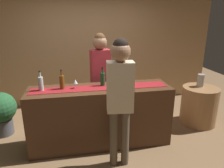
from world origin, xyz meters
The scene contains 14 objects.
ground_plane centered at (0.00, 0.00, 0.00)m, with size 10.00×10.00×0.00m, color brown.
back_wall centered at (0.00, 1.90, 1.45)m, with size 6.00×0.12×2.90m, color tan.
bar_counter centered at (0.00, 0.00, 0.49)m, with size 2.22×0.60×0.97m, color #472B19.
counter_runner_cloth centered at (0.00, 0.00, 0.97)m, with size 2.11×0.28×0.01m, color maroon.
wine_bottle_green centered at (0.05, 0.09, 1.08)m, with size 0.07×0.07×0.30m.
wine_bottle_clear centered at (-0.88, 0.03, 1.08)m, with size 0.07×0.07×0.30m.
wine_bottle_amber centered at (-0.57, 0.05, 1.08)m, with size 0.07×0.07×0.30m.
wine_glass_near_customer centered at (-0.37, 0.04, 1.08)m, with size 0.07×0.07×0.14m.
wine_glass_mid_counter centered at (0.44, 0.01, 1.08)m, with size 0.07×0.07×0.14m.
bartender centered at (0.08, 0.58, 1.10)m, with size 0.37×0.25×1.76m.
customer_sipping centered at (0.18, -0.58, 1.12)m, with size 0.36×0.25×1.78m.
round_side_table centered at (1.98, 0.33, 0.37)m, with size 0.68×0.68×0.74m, color #996B42.
vase_on_side_table centered at (1.99, 0.40, 0.86)m, with size 0.13×0.13×0.24m, color #A8A399.
potted_plant_tall centered at (-1.68, 0.59, 0.45)m, with size 0.53×0.53×0.78m.
Camera 1 is at (-0.39, -3.03, 2.01)m, focal length 33.35 mm.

